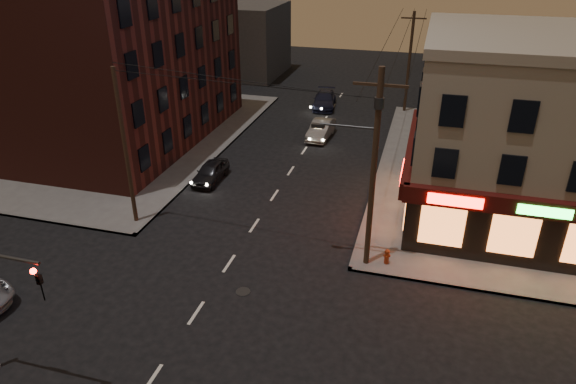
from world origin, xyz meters
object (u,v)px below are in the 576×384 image
(sedan_near, at_px, (211,172))
(fire_hydrant, at_px, (387,256))
(sedan_mid, at_px, (321,129))
(sedan_far, at_px, (324,100))

(sedan_near, bearing_deg, fire_hydrant, -28.88)
(sedan_mid, bearing_deg, sedan_far, 102.67)
(sedan_far, relative_size, fire_hydrant, 6.12)
(sedan_near, distance_m, sedan_far, 18.89)
(sedan_mid, xyz_separation_m, fire_hydrant, (7.16, -17.11, -0.13))
(sedan_mid, relative_size, fire_hydrant, 5.38)
(sedan_far, xyz_separation_m, fire_hydrant, (8.63, -25.41, -0.13))
(sedan_near, height_order, sedan_mid, sedan_mid)
(sedan_far, height_order, fire_hydrant, sedan_far)
(fire_hydrant, bearing_deg, sedan_far, 108.76)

